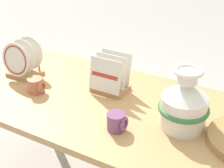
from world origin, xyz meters
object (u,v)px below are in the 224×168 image
Objects in this scene: ceramic_vase at (184,104)px; mug_terracotta_glaze at (36,85)px; dish_rack_square_plates at (110,79)px; mug_plum_glaze at (117,122)px; dish_rack_round_plates at (22,63)px.

ceramic_vase reaches higher than mug_terracotta_glaze.
mug_plum_glaze is (0.19, -0.29, -0.03)m from dish_rack_square_plates.
dish_rack_round_plates is 0.22m from mug_terracotta_glaze.
mug_terracotta_glaze is at bearing -173.74° from ceramic_vase.
dish_rack_round_plates reaches higher than dish_rack_square_plates.
mug_terracotta_glaze is at bearing -147.85° from dish_rack_square_plates.
dish_rack_square_plates is 0.39m from mug_terracotta_glaze.
dish_rack_round_plates is 0.53m from dish_rack_square_plates.
dish_rack_square_plates is 2.27× the size of mug_plum_glaze.
dish_rack_square_plates is 2.27× the size of mug_terracotta_glaze.
dish_rack_round_plates is 1.08× the size of dish_rack_square_plates.
mug_plum_glaze is at bearing -8.64° from mug_terracotta_glaze.
mug_terracotta_glaze is 0.53m from mug_plum_glaze.
ceramic_vase is 0.46m from dish_rack_square_plates.
dish_rack_square_plates is at bearing 10.91° from dish_rack_round_plates.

